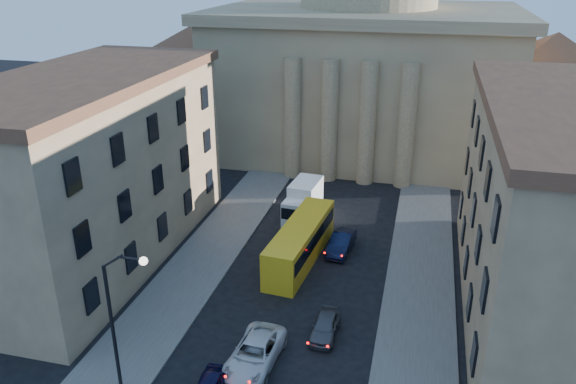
% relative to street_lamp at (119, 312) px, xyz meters
% --- Properties ---
extents(sidewalk_left, '(5.00, 60.00, 0.15)m').
position_rel_street_lamp_xyz_m(sidewalk_left, '(-1.53, 10.00, -5.21)').
color(sidewalk_left, '#57544F').
rests_on(sidewalk_left, ground).
extents(sidewalk_right, '(5.00, 60.00, 0.15)m').
position_rel_street_lamp_xyz_m(sidewalk_right, '(15.47, 10.00, -5.21)').
color(sidewalk_right, '#57544F').
rests_on(sidewalk_right, ground).
extents(church, '(68.02, 28.76, 36.60)m').
position_rel_street_lamp_xyz_m(church, '(6.97, 47.47, 6.59)').
color(church, '#866D52').
rests_on(church, ground).
extents(building_left, '(11.60, 26.60, 14.70)m').
position_rel_street_lamp_xyz_m(building_left, '(-10.03, 14.00, 2.14)').
color(building_left, tan).
rests_on(building_left, ground).
extents(building_right, '(11.60, 26.60, 14.70)m').
position_rel_street_lamp_xyz_m(building_right, '(23.97, 14.00, 2.14)').
color(building_right, tan).
rests_on(building_right, ground).
extents(street_lamp, '(2.62, 0.44, 8.83)m').
position_rel_street_lamp_xyz_m(street_lamp, '(0.00, 0.00, 0.00)').
color(street_lamp, black).
rests_on(street_lamp, ground).
extents(car_left_mid, '(2.92, 5.73, 1.55)m').
position_rel_street_lamp_xyz_m(car_left_mid, '(6.17, 3.87, -4.51)').
color(car_left_mid, silver).
rests_on(car_left_mid, ground).
extents(car_right_far, '(1.63, 3.93, 1.33)m').
position_rel_street_lamp_xyz_m(car_right_far, '(9.71, 7.68, -4.62)').
color(car_right_far, '#4C4D51').
rests_on(car_right_far, ground).
extents(car_right_distant, '(2.02, 4.73, 1.52)m').
position_rel_street_lamp_xyz_m(car_right_distant, '(8.97, 18.97, -4.53)').
color(car_right_distant, black).
rests_on(car_right_distant, ground).
extents(city_bus, '(3.52, 11.21, 3.11)m').
position_rel_street_lamp_xyz_m(city_bus, '(6.01, 16.75, -3.62)').
color(city_bus, yellow).
rests_on(city_bus, ground).
extents(box_truck, '(2.81, 6.03, 3.21)m').
position_rel_street_lamp_xyz_m(box_truck, '(4.41, 24.78, -3.76)').
color(box_truck, silver).
rests_on(box_truck, ground).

